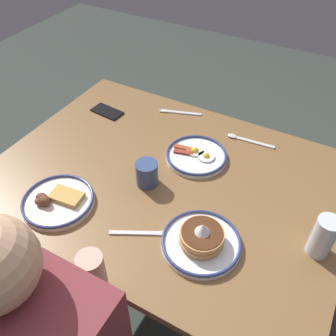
% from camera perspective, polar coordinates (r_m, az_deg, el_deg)
% --- Properties ---
extents(ground_plane, '(6.00, 6.00, 0.00)m').
position_cam_1_polar(ground_plane, '(1.94, -0.13, -17.41)').
color(ground_plane, '#353C36').
extents(dining_table, '(1.28, 0.94, 0.75)m').
position_cam_1_polar(dining_table, '(1.42, -0.17, -4.87)').
color(dining_table, brown).
rests_on(dining_table, ground_plane).
extents(plate_near_main, '(0.24, 0.24, 0.04)m').
position_cam_1_polar(plate_near_main, '(1.41, 4.53, 1.99)').
color(plate_near_main, white).
rests_on(plate_near_main, dining_table).
extents(plate_center_pancakes, '(0.25, 0.25, 0.10)m').
position_cam_1_polar(plate_center_pancakes, '(1.13, 5.31, -11.30)').
color(plate_center_pancakes, white).
rests_on(plate_center_pancakes, dining_table).
extents(plate_far_companion, '(0.25, 0.25, 0.05)m').
position_cam_1_polar(plate_far_companion, '(1.29, -17.16, -4.96)').
color(plate_far_companion, silver).
rests_on(plate_far_companion, dining_table).
extents(coffee_mug, '(0.10, 0.09, 0.09)m').
position_cam_1_polar(coffee_mug, '(1.28, -3.42, -0.75)').
color(coffee_mug, '#334772').
rests_on(coffee_mug, dining_table).
extents(drinking_glass, '(0.07, 0.07, 0.14)m').
position_cam_1_polar(drinking_glass, '(1.17, 23.24, -10.19)').
color(drinking_glass, silver).
rests_on(drinking_glass, dining_table).
extents(cell_phone, '(0.15, 0.09, 0.01)m').
position_cam_1_polar(cell_phone, '(1.68, -9.61, 8.80)').
color(cell_phone, black).
rests_on(cell_phone, dining_table).
extents(fork_near, '(0.19, 0.11, 0.01)m').
position_cam_1_polar(fork_near, '(1.17, -4.30, -10.23)').
color(fork_near, silver).
rests_on(fork_near, dining_table).
extents(fork_far, '(0.19, 0.08, 0.01)m').
position_cam_1_polar(fork_far, '(1.65, 1.93, 8.76)').
color(fork_far, silver).
rests_on(fork_far, dining_table).
extents(tea_spoon, '(0.20, 0.03, 0.01)m').
position_cam_1_polar(tea_spoon, '(1.53, 11.95, 4.46)').
color(tea_spoon, silver).
rests_on(tea_spoon, dining_table).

